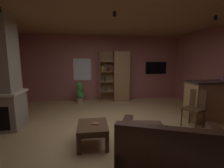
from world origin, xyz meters
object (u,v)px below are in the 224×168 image
at_px(potted_floor_plant, 80,93).
at_px(wall_mounted_tv, 156,68).
at_px(kitchen_bar_counter, 212,101).
at_px(table_book_0, 95,124).
at_px(stone_fireplace, 0,80).
at_px(coffee_table, 93,128).
at_px(leather_couch, 168,153).
at_px(bookshelf_cabinet, 119,76).
at_px(dining_chair, 195,106).

bearing_deg(potted_floor_plant, wall_mounted_tv, 7.67).
distance_m(kitchen_bar_counter, table_book_0, 3.32).
xyz_separation_m(stone_fireplace, wall_mounted_tv, (4.92, 2.48, 0.13)).
height_order(coffee_table, wall_mounted_tv, wall_mounted_tv).
height_order(table_book_0, potted_floor_plant, potted_floor_plant).
bearing_deg(leather_couch, table_book_0, 137.38).
height_order(bookshelf_cabinet, dining_chair, bookshelf_cabinet).
xyz_separation_m(leather_couch, potted_floor_plant, (-1.54, 4.02, 0.10)).
bearing_deg(wall_mounted_tv, table_book_0, -127.68).
relative_size(coffee_table, potted_floor_plant, 0.80).
bearing_deg(dining_chair, stone_fireplace, 173.79).
distance_m(kitchen_bar_counter, coffee_table, 3.39).
bearing_deg(wall_mounted_tv, bookshelf_cabinet, -172.73).
xyz_separation_m(bookshelf_cabinet, kitchen_bar_counter, (2.15, -2.47, -0.44)).
xyz_separation_m(leather_couch, table_book_0, (-1.02, 0.94, 0.11)).
height_order(coffee_table, dining_chair, dining_chair).
distance_m(bookshelf_cabinet, leather_couch, 4.30).
bearing_deg(wall_mounted_tv, dining_chair, -94.33).
bearing_deg(table_book_0, coffee_table, -171.47).
bearing_deg(kitchen_bar_counter, stone_fireplace, 177.89).
bearing_deg(wall_mounted_tv, potted_floor_plant, -172.33).
xyz_separation_m(bookshelf_cabinet, table_book_0, (-1.06, -3.30, -0.57)).
bearing_deg(stone_fireplace, kitchen_bar_counter, -2.11).
bearing_deg(potted_floor_plant, dining_chair, -40.41).
height_order(bookshelf_cabinet, wall_mounted_tv, bookshelf_cabinet).
bearing_deg(stone_fireplace, wall_mounted_tv, 26.75).
distance_m(coffee_table, wall_mounted_tv, 4.59).
distance_m(stone_fireplace, bookshelf_cabinet, 3.98).
bearing_deg(kitchen_bar_counter, potted_floor_plant, 148.96).
xyz_separation_m(kitchen_bar_counter, table_book_0, (-3.22, -0.83, -0.13)).
xyz_separation_m(kitchen_bar_counter, leather_couch, (-2.19, -1.78, -0.24)).
height_order(dining_chair, potted_floor_plant, dining_chair).
relative_size(stone_fireplace, wall_mounted_tv, 2.89).
relative_size(kitchen_bar_counter, table_book_0, 9.99).
bearing_deg(stone_fireplace, leather_couch, -31.50).
relative_size(leather_couch, dining_chair, 1.83).
xyz_separation_m(stone_fireplace, coffee_table, (2.15, -1.04, -0.87)).
distance_m(kitchen_bar_counter, wall_mounted_tv, 2.83).
relative_size(bookshelf_cabinet, table_book_0, 14.35).
relative_size(stone_fireplace, potted_floor_plant, 3.16).
height_order(stone_fireplace, dining_chair, stone_fireplace).
xyz_separation_m(dining_chair, potted_floor_plant, (-3.00, 2.55, -0.11)).
xyz_separation_m(leather_couch, dining_chair, (1.46, 1.47, 0.21)).
relative_size(table_book_0, wall_mounted_tv, 0.15).
relative_size(kitchen_bar_counter, dining_chair, 1.52).
bearing_deg(dining_chair, bookshelf_cabinet, 117.17).
distance_m(stone_fireplace, dining_chair, 4.76).
distance_m(stone_fireplace, table_book_0, 2.55).
bearing_deg(table_book_0, potted_floor_plant, 99.46).
bearing_deg(leather_couch, potted_floor_plant, 110.92).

